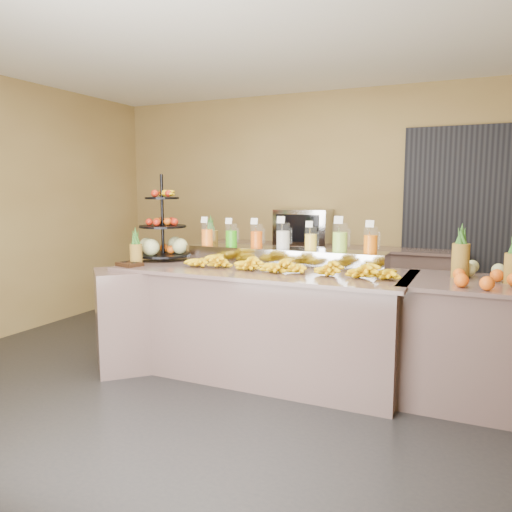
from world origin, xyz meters
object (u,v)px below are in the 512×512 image
Objects in this scene: condiment_caddy at (130,264)px; oven_warmer at (304,227)px; fruit_stand at (166,238)px; banana_heap at (290,264)px; right_fruit_pile at (482,271)px; pitcher_tray at (283,257)px.

condiment_caddy is 0.33× the size of oven_warmer.
fruit_stand reaches higher than oven_warmer.
condiment_caddy is (-1.41, -0.28, -0.05)m from banana_heap.
oven_warmer is (-2.02, 1.88, 0.13)m from right_fruit_pile.
fruit_stand is 3.84× the size of condiment_caddy.
oven_warmer is at bearing 105.89° from banana_heap.
right_fruit_pile is at bearing 6.18° from fruit_stand.
condiment_caddy is 2.88m from right_fruit_pile.
fruit_stand reaches higher than pitcher_tray.
pitcher_tray is 8.67× the size of condiment_caddy.
fruit_stand is 1.26× the size of oven_warmer.
right_fruit_pile is 0.77× the size of oven_warmer.
oven_warmer reaches higher than condiment_caddy.
banana_heap is 2.34× the size of fruit_stand.
condiment_caddy is at bearing -152.54° from pitcher_tray.
banana_heap is 8.98× the size of condiment_caddy.
pitcher_tray is 2.84× the size of oven_warmer.
fruit_stand reaches higher than condiment_caddy.
oven_warmer reaches higher than pitcher_tray.
oven_warmer is (0.79, 1.80, 0.01)m from fruit_stand.
fruit_stand is (-1.36, 0.22, 0.14)m from banana_heap.
right_fruit_pile is at bearing -7.38° from pitcher_tray.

